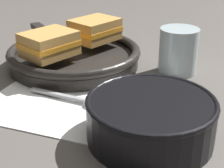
# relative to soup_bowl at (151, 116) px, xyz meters

# --- Properties ---
(ground_plane) EXTENTS (4.00, 4.00, 0.00)m
(ground_plane) POSITION_rel_soup_bowl_xyz_m (-0.12, 0.07, -0.04)
(ground_plane) COLOR #56514C
(napkin) EXTENTS (0.31, 0.26, 0.00)m
(napkin) POSITION_rel_soup_bowl_xyz_m (-0.14, 0.08, -0.03)
(napkin) COLOR white
(napkin) RESTS_ON ground_plane
(soup_bowl) EXTENTS (0.18, 0.18, 0.06)m
(soup_bowl) POSITION_rel_soup_bowl_xyz_m (0.00, 0.00, 0.00)
(soup_bowl) COLOR black
(soup_bowl) RESTS_ON ground_plane
(spoon) EXTENTS (0.16, 0.04, 0.01)m
(spoon) POSITION_rel_soup_bowl_xyz_m (-0.12, 0.06, -0.03)
(spoon) COLOR #9E9EA3
(spoon) RESTS_ON napkin
(skillet) EXTENTS (0.33, 0.32, 0.04)m
(skillet) POSITION_rel_soup_bowl_xyz_m (-0.21, 0.22, -0.01)
(skillet) COLOR black
(skillet) RESTS_ON ground_plane
(sandwich_near_left) EXTENTS (0.11, 0.12, 0.05)m
(sandwich_near_left) POSITION_rel_soup_bowl_xyz_m (-0.18, 0.28, 0.03)
(sandwich_near_left) COLOR #C18E47
(sandwich_near_left) RESTS_ON skillet
(sandwich_near_right) EXTENTS (0.11, 0.12, 0.05)m
(sandwich_near_right) POSITION_rel_soup_bowl_xyz_m (-0.23, 0.16, 0.03)
(sandwich_near_right) COLOR #C18E47
(sandwich_near_right) RESTS_ON skillet
(drinking_glass) EXTENTS (0.08, 0.08, 0.09)m
(drinking_glass) POSITION_rel_soup_bowl_xyz_m (0.00, 0.25, 0.01)
(drinking_glass) COLOR silver
(drinking_glass) RESTS_ON ground_plane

